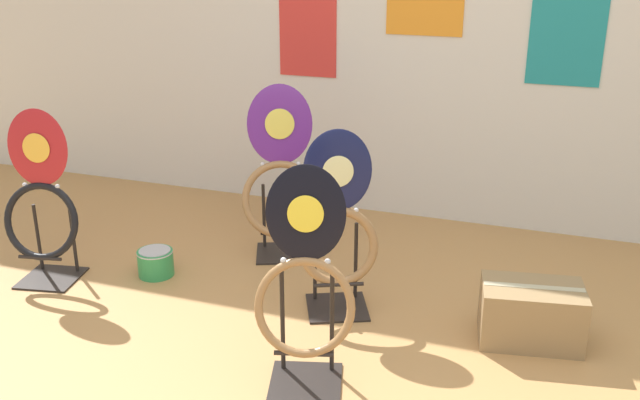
% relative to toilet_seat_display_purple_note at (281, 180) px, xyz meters
% --- Properties ---
extents(wall_back, '(8.00, 0.07, 2.60)m').
position_rel_toilet_seat_display_purple_note_xyz_m(wall_back, '(0.69, 0.82, 0.87)').
color(wall_back, silver).
rests_on(wall_back, ground_plane).
extents(toilet_seat_display_purple_note, '(0.48, 0.44, 0.92)m').
position_rel_toilet_seat_display_purple_note_xyz_m(toilet_seat_display_purple_note, '(0.00, 0.00, 0.00)').
color(toilet_seat_display_purple_note, black).
rests_on(toilet_seat_display_purple_note, ground_plane).
extents(toilet_seat_display_navy_moon, '(0.39, 0.37, 0.87)m').
position_rel_toilet_seat_display_purple_note_xyz_m(toilet_seat_display_navy_moon, '(0.49, -0.51, -0.01)').
color(toilet_seat_display_navy_moon, black).
rests_on(toilet_seat_display_navy_moon, ground_plane).
extents(toilet_seat_display_jazz_black, '(0.41, 0.35, 0.88)m').
position_rel_toilet_seat_display_purple_note_xyz_m(toilet_seat_display_jazz_black, '(0.56, -1.12, -0.01)').
color(toilet_seat_display_jazz_black, black).
rests_on(toilet_seat_display_jazz_black, ground_plane).
extents(toilet_seat_display_crimson_swirl, '(0.41, 0.33, 0.88)m').
position_rel_toilet_seat_display_purple_note_xyz_m(toilet_seat_display_crimson_swirl, '(-0.99, -0.70, -0.03)').
color(toilet_seat_display_crimson_swirl, black).
rests_on(toilet_seat_display_crimson_swirl, ground_plane).
extents(paint_can, '(0.19, 0.19, 0.14)m').
position_rel_toilet_seat_display_purple_note_xyz_m(paint_can, '(-0.51, -0.48, -0.35)').
color(paint_can, '#2D8E4C').
rests_on(paint_can, ground_plane).
extents(storage_box, '(0.47, 0.34, 0.26)m').
position_rel_toilet_seat_display_purple_note_xyz_m(storage_box, '(1.36, -0.49, -0.30)').
color(storage_box, '#93754C').
rests_on(storage_box, ground_plane).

